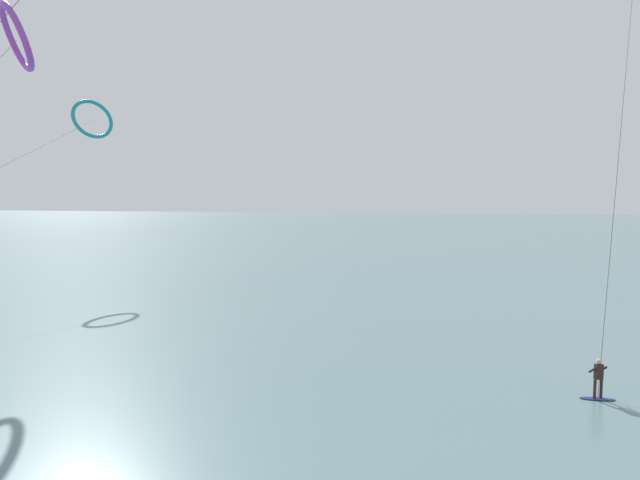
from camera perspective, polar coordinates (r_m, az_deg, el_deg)
sea_water at (r=109.74m, az=7.96°, el=0.46°), size 400.00×200.00×0.08m
surfer_navy at (r=26.90m, az=25.64°, el=-12.44°), size 1.40×0.64×1.70m
kite_violet at (r=45.19m, az=-27.66°, el=17.23°), size 5.73×25.41×20.91m
kite_teal at (r=59.38m, az=-21.48°, el=10.97°), size 3.65×40.65×17.14m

